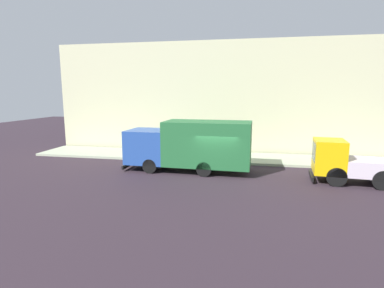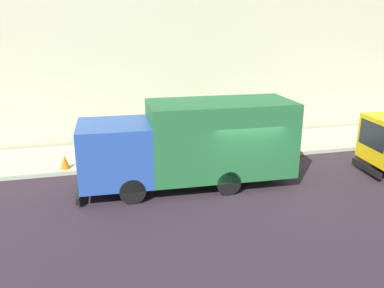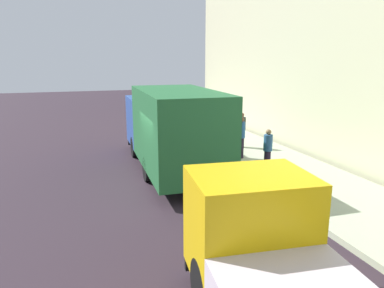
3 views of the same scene
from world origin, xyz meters
The scene contains 10 objects.
ground centered at (0.00, 0.00, 0.00)m, with size 80.00×80.00×0.00m, color #2E222B.
sidewalk centered at (4.92, 0.00, 0.09)m, with size 3.84×30.00×0.17m, color #A8B095.
building_facade centered at (7.34, 0.00, 4.61)m, with size 0.50×30.00×9.22m, color beige.
large_utility_truck centered at (0.76, 1.79, 1.74)m, with size 2.81×8.16×3.25m.
small_flatbed_truck centered at (-0.14, -7.60, 1.15)m, with size 2.55×5.36×2.41m.
pedestrian_walking centered at (4.75, 3.72, 1.05)m, with size 0.51×0.51×1.68m.
pedestrian_standing centered at (3.88, 1.96, 1.12)m, with size 0.37×0.37×1.77m.
pedestrian_third centered at (3.78, -0.44, 1.08)m, with size 0.38×0.38×1.70m.
traffic_cone_orange centered at (3.41, 6.65, 0.46)m, with size 0.40×0.40×0.57m, color orange.
street_sign_post centered at (3.34, 1.60, 1.53)m, with size 0.44×0.08×2.27m.
Camera 3 is at (-2.86, -11.66, 4.34)m, focal length 33.92 mm.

